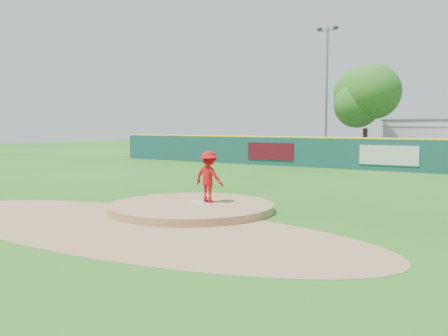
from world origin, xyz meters
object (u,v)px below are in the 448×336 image
Objects in this scene: pitcher at (209,177)px; light_pole_left at (327,87)px; deciduous_tree at (366,103)px; playground_slide at (209,148)px.

light_pole_left is at bearing -71.23° from pitcher.
pitcher is 27.57m from light_pole_left.
pitcher is 24.74m from deciduous_tree.
deciduous_tree is (-2.30, 24.39, 3.43)m from pitcher.
light_pole_left reaches higher than playground_slide.
deciduous_tree is (13.46, 1.83, 3.79)m from playground_slide.
playground_slide is 14.11m from deciduous_tree.
playground_slide is 11.50m from light_pole_left.
playground_slide is 0.37× the size of deciduous_tree.
deciduous_tree reaches higher than pitcher.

